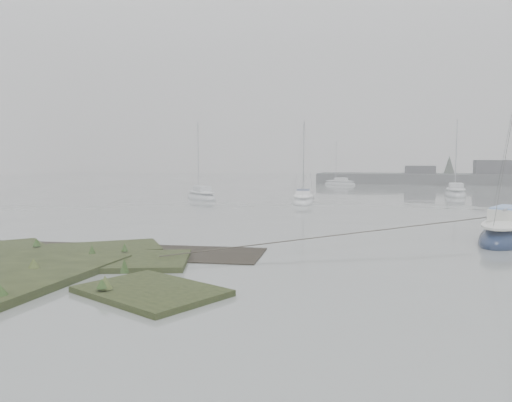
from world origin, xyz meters
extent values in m
plane|color=slate|center=(0.00, 30.00, 0.00)|extent=(160.00, 160.00, 0.00)
cube|color=#424247|center=(10.00, 61.00, 1.40)|extent=(4.00, 3.00, 2.20)
cube|color=#424247|center=(20.00, 61.00, 1.80)|extent=(6.00, 3.00, 3.00)
cone|color=#384238|center=(14.00, 63.00, 2.20)|extent=(2.00, 2.00, 3.50)
cube|color=silver|center=(11.14, 10.94, 1.13)|extent=(2.20, 2.60, 0.46)
cylinder|color=#939399|center=(11.06, 10.77, 1.39)|extent=(1.16, 2.39, 0.08)
ellipsoid|color=white|center=(-0.32, 26.45, 0.08)|extent=(2.27, 5.03, 1.18)
ellipsoid|color=white|center=(-0.32, 26.45, 0.56)|extent=(1.86, 4.37, 0.33)
cube|color=white|center=(-0.29, 26.25, 0.85)|extent=(1.27, 1.80, 0.35)
cube|color=#17234C|center=(-0.29, 26.25, 1.04)|extent=(1.18, 1.65, 0.06)
cylinder|color=#939399|center=(-0.41, 27.07, 3.57)|extent=(0.08, 0.08, 5.55)
cylinder|color=#939399|center=(-0.27, 26.11, 1.04)|extent=(0.34, 1.93, 0.06)
ellipsoid|color=#AFB4B9|center=(-9.46, 28.17, 0.09)|extent=(4.66, 4.85, 1.23)
ellipsoid|color=silver|center=(-9.46, 28.17, 0.58)|extent=(3.97, 4.15, 0.35)
cube|color=silver|center=(-9.31, 28.01, 0.88)|extent=(1.98, 2.01, 0.36)
cube|color=silver|center=(-9.31, 28.01, 1.09)|extent=(1.83, 1.86, 0.06)
cylinder|color=#939399|center=(-9.90, 28.65, 3.73)|extent=(0.08, 0.08, 5.79)
cylinder|color=#939399|center=(-9.21, 27.91, 1.09)|extent=(1.42, 1.53, 0.07)
ellipsoid|color=silver|center=(12.03, 37.85, 0.09)|extent=(1.99, 5.51, 1.32)
ellipsoid|color=silver|center=(12.03, 37.85, 0.62)|extent=(1.60, 4.79, 0.37)
cube|color=silver|center=(12.02, 37.62, 0.95)|extent=(1.23, 1.91, 0.39)
cube|color=silver|center=(12.02, 37.62, 1.17)|extent=(1.15, 1.75, 0.06)
cylinder|color=#939399|center=(12.05, 38.55, 4.01)|extent=(0.09, 0.09, 6.22)
cylinder|color=#939399|center=(12.01, 37.46, 1.17)|extent=(0.15, 2.18, 0.07)
ellipsoid|color=#B3B9BE|center=(-0.38, 54.93, 0.08)|extent=(4.69, 2.92, 1.08)
ellipsoid|color=silver|center=(-0.38, 54.93, 0.51)|extent=(4.05, 2.44, 0.31)
cube|color=silver|center=(-0.20, 54.86, 0.78)|extent=(1.76, 1.43, 0.32)
cube|color=silver|center=(-0.20, 54.86, 0.96)|extent=(1.62, 1.32, 0.05)
cylinder|color=#939399|center=(-0.92, 55.13, 3.28)|extent=(0.07, 0.07, 5.10)
cylinder|color=#939399|center=(-0.08, 54.82, 0.96)|extent=(1.69, 0.67, 0.06)
camera|label=1|loc=(6.29, -11.67, 3.38)|focal=35.00mm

